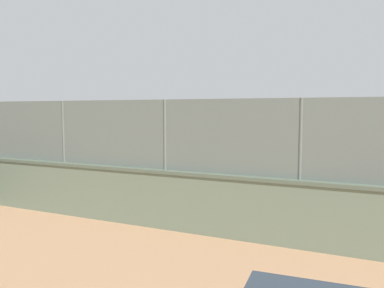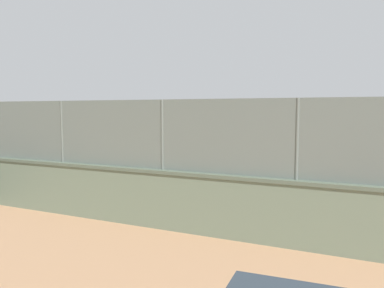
# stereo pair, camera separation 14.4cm
# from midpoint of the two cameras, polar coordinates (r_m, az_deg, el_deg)

# --- Properties ---
(ground_plane) EXTENTS (260.00, 260.00, 0.00)m
(ground_plane) POSITION_cam_midpoint_polar(r_m,az_deg,el_deg) (20.82, 8.63, -2.43)
(ground_plane) COLOR tan
(perimeter_wall) EXTENTS (33.91, 0.64, 1.37)m
(perimeter_wall) POSITION_cam_midpoint_polar(r_m,az_deg,el_deg) (8.26, 4.83, -9.21)
(perimeter_wall) COLOR slate
(perimeter_wall) RESTS_ON ground_plane
(fence_panel_on_wall) EXTENTS (33.29, 0.30, 1.61)m
(fence_panel_on_wall) POSITION_cam_midpoint_polar(r_m,az_deg,el_deg) (8.02, 4.91, 1.11)
(fence_panel_on_wall) COLOR slate
(fence_panel_on_wall) RESTS_ON perimeter_wall
(player_baseline_waiting) EXTENTS (0.76, 1.27, 1.70)m
(player_baseline_waiting) POSITION_cam_midpoint_polar(r_m,az_deg,el_deg) (18.31, 10.52, -0.32)
(player_baseline_waiting) COLOR #B2B2B2
(player_baseline_waiting) RESTS_ON ground_plane
(player_crossing_court) EXTENTS (1.27, 0.75, 1.62)m
(player_crossing_court) POSITION_cam_midpoint_polar(r_m,az_deg,el_deg) (19.81, -5.51, 0.00)
(player_crossing_court) COLOR navy
(player_crossing_court) RESTS_ON ground_plane
(player_near_wall_returning) EXTENTS (0.71, 1.00, 1.50)m
(player_near_wall_returning) POSITION_cam_midpoint_polar(r_m,az_deg,el_deg) (21.50, -0.33, 0.21)
(player_near_wall_returning) COLOR navy
(player_near_wall_returning) RESTS_ON ground_plane
(sports_ball) EXTENTS (0.10, 0.10, 0.10)m
(sports_ball) POSITION_cam_midpoint_polar(r_m,az_deg,el_deg) (17.64, 13.90, -3.74)
(sports_ball) COLOR white
(sports_ball) RESTS_ON ground_plane
(spare_ball_by_wall) EXTENTS (0.09, 0.09, 0.09)m
(spare_ball_by_wall) POSITION_cam_midpoint_polar(r_m,az_deg,el_deg) (13.06, -22.76, -7.15)
(spare_ball_by_wall) COLOR orange
(spare_ball_by_wall) RESTS_ON ground_plane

